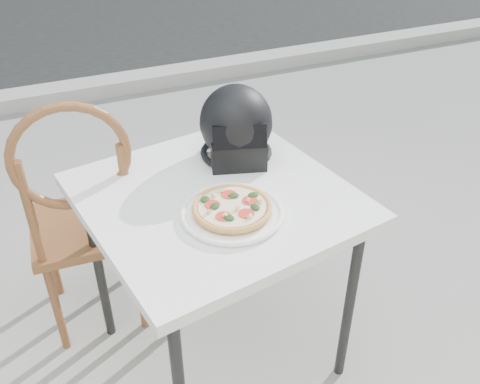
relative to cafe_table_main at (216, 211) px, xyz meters
name	(u,v)px	position (x,y,z in m)	size (l,w,h in m)	color
ground	(129,381)	(-0.41, 0.00, -0.77)	(80.00, 80.00, 0.00)	gray
curb	(44,96)	(-0.41, 3.00, -0.71)	(30.00, 0.25, 0.12)	#A09E96
cafe_table_main	(216,211)	(0.00, 0.00, 0.00)	(1.03, 1.03, 0.84)	white
plate	(232,213)	(0.00, -0.14, 0.09)	(0.46, 0.46, 0.02)	white
pizza	(232,207)	(0.00, -0.14, 0.11)	(0.30, 0.30, 0.03)	tan
helmet	(236,127)	(0.17, 0.21, 0.20)	(0.35, 0.36, 0.29)	black
cafe_chair_main	(81,209)	(-0.44, 0.38, -0.12)	(0.47, 0.47, 1.16)	brown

